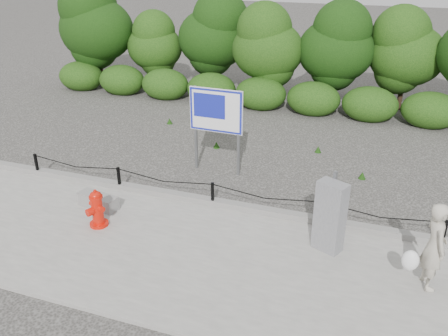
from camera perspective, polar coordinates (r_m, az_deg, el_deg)
name	(u,v)px	position (r m, az deg, el deg)	size (l,w,h in m)	color
ground	(213,208)	(11.26, -1.36, -4.86)	(90.00, 90.00, 0.00)	#2D2B28
sidewalk	(178,254)	(9.70, -5.61, -10.23)	(14.00, 4.00, 0.08)	gray
curb	(213,202)	(11.23, -1.28, -4.08)	(14.00, 0.22, 0.14)	slate
chain_barrier	(213,191)	(11.04, -1.39, -2.81)	(10.06, 0.06, 0.60)	black
treeline	(297,42)	(18.63, 8.82, 14.79)	(20.22, 3.49, 4.39)	black
fire_hydrant	(97,209)	(10.61, -15.05, -4.76)	(0.54, 0.54, 0.87)	red
pedestrian	(433,247)	(9.10, 23.83, -8.70)	(0.78, 0.70, 1.66)	#B5AD9B
concrete_block	(98,201)	(11.46, -14.90, -3.85)	(1.00, 0.35, 0.32)	gray
utility_cabinet	(330,217)	(9.56, 12.62, -5.72)	(0.65, 0.53, 1.64)	gray
advertising_sign	(216,114)	(12.42, -0.97, 6.47)	(1.47, 0.15, 2.34)	slate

